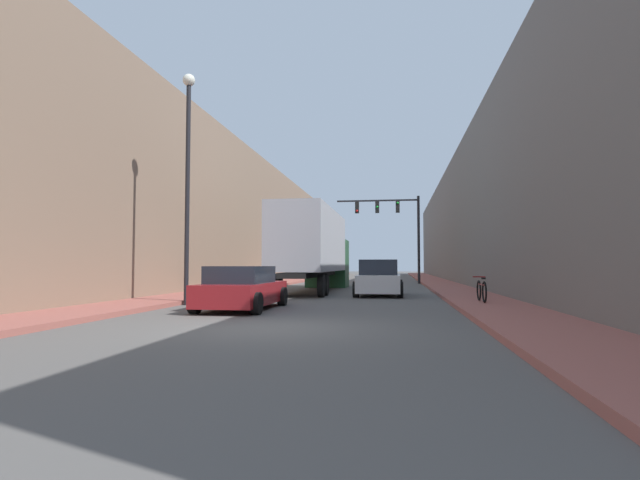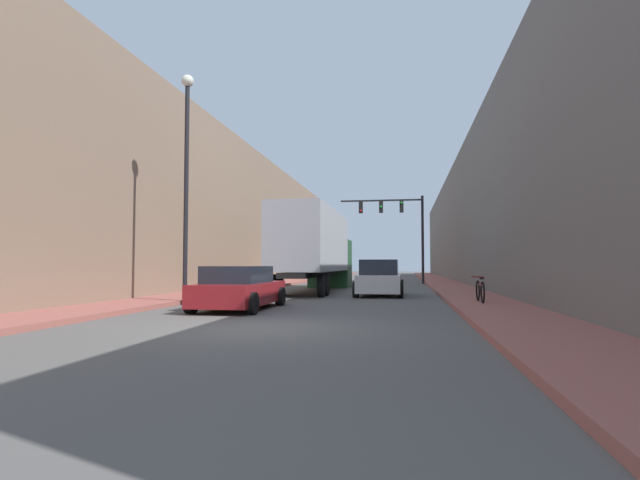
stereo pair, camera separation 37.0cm
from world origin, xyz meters
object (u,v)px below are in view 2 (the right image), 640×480
at_px(sedan_car, 240,289).
at_px(parked_bicycle, 480,291).
at_px(suv_car, 380,279).
at_px(semi_truck, 316,248).
at_px(traffic_signal_gantry, 400,221).
at_px(street_lamp, 187,160).

xyz_separation_m(sedan_car, parked_bicycle, (7.74, 2.45, -0.13)).
bearing_deg(suv_car, semi_truck, 136.08).
distance_m(semi_truck, suv_car, 5.21).
bearing_deg(sedan_car, suv_car, 62.50).
relative_size(semi_truck, traffic_signal_gantry, 1.88).
relative_size(street_lamp, parked_bicycle, 4.54).
height_order(traffic_signal_gantry, street_lamp, street_lamp).
height_order(sedan_car, street_lamp, street_lamp).
distance_m(sedan_car, parked_bicycle, 8.12).
bearing_deg(suv_car, parked_bicycle, -55.50).
bearing_deg(traffic_signal_gantry, semi_truck, -110.21).
distance_m(sedan_car, suv_car, 8.80).
relative_size(suv_car, street_lamp, 0.54).
bearing_deg(sedan_car, street_lamp, 151.61).
xyz_separation_m(traffic_signal_gantry, parked_bicycle, (2.84, -20.78, -4.24)).
height_order(traffic_signal_gantry, parked_bicycle, traffic_signal_gantry).
height_order(sedan_car, parked_bicycle, sedan_car).
xyz_separation_m(semi_truck, parked_bicycle, (7.25, -8.80, -1.83)).
bearing_deg(parked_bicycle, semi_truck, 129.51).
bearing_deg(street_lamp, suv_car, 44.62).
relative_size(semi_truck, suv_car, 2.81).
bearing_deg(traffic_signal_gantry, sedan_car, -101.91).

